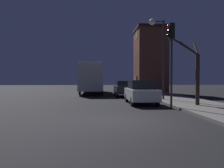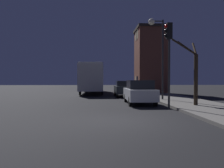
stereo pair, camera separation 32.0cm
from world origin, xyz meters
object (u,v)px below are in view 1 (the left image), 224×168
at_px(streetlamp, 158,40).
at_px(car_near_lane, 141,92).
at_px(car_mid_lane, 125,88).
at_px(bus, 92,76).
at_px(bare_tree, 196,72).
at_px(traffic_light, 171,48).

relative_size(streetlamp, car_near_lane, 1.54).
relative_size(car_near_lane, car_mid_lane, 0.91).
height_order(car_near_lane, car_mid_lane, car_near_lane).
bearing_deg(car_mid_lane, bus, 122.33).
xyz_separation_m(streetlamp, bare_tree, (1.25, -3.95, -2.65)).
height_order(bare_tree, bus, bare_tree).
xyz_separation_m(traffic_light, bus, (-4.89, 14.91, -1.39)).
bearing_deg(streetlamp, traffic_light, -96.59).
xyz_separation_m(bus, car_mid_lane, (3.41, -5.38, -1.25)).
bearing_deg(car_mid_lane, traffic_light, -81.16).
distance_m(traffic_light, car_mid_lane, 10.00).
bearing_deg(car_near_lane, traffic_light, -65.61).
distance_m(bare_tree, car_near_lane, 3.76).
distance_m(streetlamp, car_mid_lane, 6.54).
bearing_deg(bus, streetlamp, -61.91).
height_order(bare_tree, car_near_lane, bare_tree).
height_order(streetlamp, car_near_lane, streetlamp).
xyz_separation_m(streetlamp, bus, (-5.44, 10.19, -2.70)).
distance_m(streetlamp, bare_tree, 4.92).
distance_m(bare_tree, car_mid_lane, 9.44).
bearing_deg(car_near_lane, car_mid_lane, 92.38).
bearing_deg(streetlamp, car_near_lane, -129.83).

